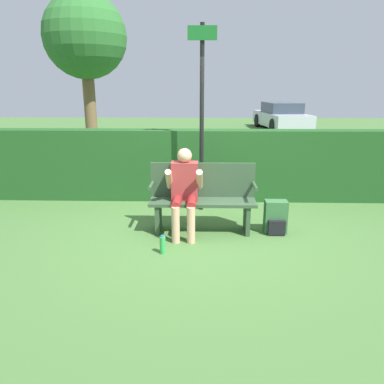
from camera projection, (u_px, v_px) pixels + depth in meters
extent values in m
plane|color=#426B33|center=(202.00, 231.00, 5.51)|extent=(40.00, 40.00, 0.00)
cube|color=#1E4C1E|center=(203.00, 165.00, 6.92)|extent=(12.00, 0.41, 1.30)
cube|color=#334C33|center=(203.00, 202.00, 5.39)|extent=(1.53, 0.42, 0.05)
cube|color=#334C33|center=(203.00, 180.00, 5.50)|extent=(1.53, 0.04, 0.51)
cube|color=#334C33|center=(158.00, 217.00, 5.47)|extent=(0.06, 0.38, 0.43)
cube|color=#334C33|center=(247.00, 218.00, 5.43)|extent=(0.06, 0.38, 0.43)
cylinder|color=#334C33|center=(151.00, 185.00, 5.34)|extent=(0.05, 0.38, 0.05)
cylinder|color=#334C33|center=(255.00, 186.00, 5.30)|extent=(0.05, 0.38, 0.05)
cube|color=#993333|center=(185.00, 181.00, 5.35)|extent=(0.38, 0.22, 0.55)
sphere|color=#DBA884|center=(185.00, 156.00, 5.25)|extent=(0.21, 0.21, 0.21)
cylinder|color=maroon|center=(177.00, 202.00, 5.20)|extent=(0.13, 0.46, 0.13)
cylinder|color=maroon|center=(191.00, 202.00, 5.20)|extent=(0.13, 0.46, 0.13)
cylinder|color=#DBA884|center=(176.00, 225.00, 5.05)|extent=(0.11, 0.11, 0.51)
cylinder|color=#DBA884|center=(191.00, 225.00, 5.05)|extent=(0.11, 0.11, 0.51)
cylinder|color=#DBA884|center=(169.00, 179.00, 5.21)|extent=(0.09, 0.34, 0.34)
cylinder|color=#DBA884|center=(199.00, 179.00, 5.20)|extent=(0.09, 0.34, 0.34)
cube|color=#336638|center=(275.00, 217.00, 5.42)|extent=(0.32, 0.20, 0.48)
cube|color=black|center=(277.00, 228.00, 5.33)|extent=(0.24, 0.07, 0.21)
cylinder|color=green|center=(163.00, 245.00, 4.76)|extent=(0.07, 0.07, 0.23)
cylinder|color=#2D66B2|center=(162.00, 236.00, 4.73)|extent=(0.04, 0.04, 0.02)
cylinder|color=black|center=(202.00, 122.00, 6.08)|extent=(0.07, 0.07, 2.99)
cube|color=#196626|center=(202.00, 33.00, 5.67)|extent=(0.45, 0.02, 0.21)
cube|color=#B7BCC6|center=(281.00, 119.00, 18.02)|extent=(2.15, 4.61, 0.61)
cube|color=#333D4C|center=(282.00, 107.00, 17.87)|extent=(1.69, 2.29, 0.48)
cylinder|color=black|center=(257.00, 120.00, 19.33)|extent=(0.25, 0.66, 0.64)
cylinder|color=black|center=(287.00, 120.00, 19.46)|extent=(0.25, 0.66, 0.64)
cylinder|color=black|center=(273.00, 126.00, 16.68)|extent=(0.25, 0.66, 0.64)
cylinder|color=black|center=(307.00, 126.00, 16.81)|extent=(0.25, 0.66, 0.64)
cylinder|color=brown|center=(91.00, 113.00, 10.31)|extent=(0.32, 0.32, 2.65)
sphere|color=#2D6B2D|center=(85.00, 36.00, 9.77)|extent=(2.18, 2.18, 2.18)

